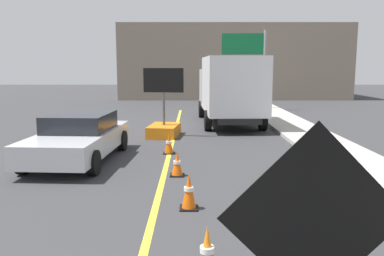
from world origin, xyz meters
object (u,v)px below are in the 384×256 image
at_px(traffic_cone_mid_lane, 190,191).
at_px(traffic_cone_far_lane, 179,164).
at_px(roadwork_sign, 315,222).
at_px(highway_guide_sign, 254,56).
at_px(traffic_cone_near_sign, 209,254).
at_px(traffic_cone_curbside, 170,144).
at_px(arrow_board_trailer, 166,124).
at_px(box_truck, 231,88).
at_px(pickup_car, 81,137).

distance_m(traffic_cone_mid_lane, traffic_cone_far_lane, 2.41).
height_order(roadwork_sign, traffic_cone_far_lane, roadwork_sign).
distance_m(highway_guide_sign, traffic_cone_far_lane, 16.35).
relative_size(traffic_cone_near_sign, traffic_cone_curbside, 1.16).
bearing_deg(traffic_cone_curbside, traffic_cone_far_lane, -82.19).
xyz_separation_m(roadwork_sign, traffic_cone_curbside, (-1.76, 9.32, -1.16)).
bearing_deg(roadwork_sign, traffic_cone_curbside, 100.70).
xyz_separation_m(highway_guide_sign, traffic_cone_mid_lane, (-3.84, -17.89, -3.07)).
distance_m(arrow_board_trailer, traffic_cone_mid_lane, 8.33).
relative_size(box_truck, pickup_car, 1.51).
xyz_separation_m(roadwork_sign, traffic_cone_near_sign, (-0.83, 1.67, -1.11)).
height_order(roadwork_sign, pickup_car, roadwork_sign).
relative_size(traffic_cone_near_sign, traffic_cone_far_lane, 1.20).
relative_size(box_truck, traffic_cone_far_lane, 11.78).
height_order(arrow_board_trailer, traffic_cone_near_sign, arrow_board_trailer).
bearing_deg(traffic_cone_far_lane, traffic_cone_near_sign, -83.46).
height_order(arrow_board_trailer, highway_guide_sign, highway_guide_sign).
bearing_deg(roadwork_sign, traffic_cone_near_sign, 116.34).
relative_size(arrow_board_trailer, traffic_cone_mid_lane, 3.80).
distance_m(roadwork_sign, box_truck, 15.98).
distance_m(box_truck, traffic_cone_near_sign, 14.44).
relative_size(roadwork_sign, arrow_board_trailer, 0.86).
xyz_separation_m(box_truck, pickup_car, (-5.15, -7.55, -1.06)).
bearing_deg(box_truck, traffic_cone_far_lane, -103.33).
bearing_deg(highway_guide_sign, roadwork_sign, -97.07).
bearing_deg(traffic_cone_near_sign, arrow_board_trailer, 96.89).
distance_m(traffic_cone_near_sign, traffic_cone_mid_lane, 2.66).
bearing_deg(traffic_cone_far_lane, arrow_board_trailer, 97.19).
bearing_deg(traffic_cone_far_lane, roadwork_sign, -78.18).
height_order(roadwork_sign, traffic_cone_mid_lane, roadwork_sign).
bearing_deg(highway_guide_sign, pickup_car, -117.27).
relative_size(box_truck, traffic_cone_mid_lane, 10.29).
bearing_deg(roadwork_sign, traffic_cone_mid_lane, 104.10).
bearing_deg(pickup_car, arrow_board_trailer, 61.97).
distance_m(roadwork_sign, traffic_cone_near_sign, 2.16).
distance_m(roadwork_sign, traffic_cone_mid_lane, 4.58).
height_order(traffic_cone_mid_lane, traffic_cone_curbside, traffic_cone_mid_lane).
bearing_deg(arrow_board_trailer, box_truck, 49.07).
relative_size(roadwork_sign, box_truck, 0.32).
height_order(roadwork_sign, highway_guide_sign, highway_guide_sign).
bearing_deg(box_truck, pickup_car, -124.31).
relative_size(arrow_board_trailer, traffic_cone_near_sign, 3.63).
height_order(traffic_cone_mid_lane, traffic_cone_far_lane, traffic_cone_mid_lane).
bearing_deg(traffic_cone_curbside, arrow_board_trailer, 96.68).
xyz_separation_m(highway_guide_sign, traffic_cone_far_lane, (-4.16, -15.51, -3.12)).
xyz_separation_m(roadwork_sign, traffic_cone_far_lane, (-1.40, 6.70, -1.17)).
height_order(pickup_car, traffic_cone_mid_lane, pickup_car).
distance_m(pickup_car, traffic_cone_mid_lane, 5.25).
bearing_deg(traffic_cone_far_lane, highway_guide_sign, 74.99).
relative_size(roadwork_sign, traffic_cone_near_sign, 3.14).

